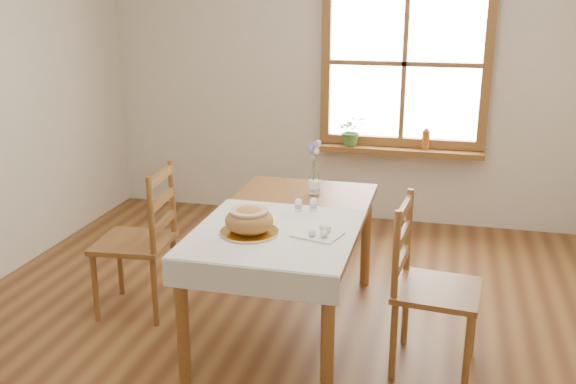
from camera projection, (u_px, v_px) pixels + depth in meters
name	position (u px, v px, depth m)	size (l,w,h in m)	color
ground	(276.00, 351.00, 3.82)	(5.00, 5.00, 0.00)	brown
room_walls	(274.00, 60.00, 3.31)	(4.60, 5.10, 2.65)	beige
window	(405.00, 64.00, 5.56)	(1.46, 0.08, 1.46)	brown
window_sill	(399.00, 151.00, 5.72)	(1.46, 0.20, 0.05)	brown
dining_table	(288.00, 229.00, 3.90)	(0.90, 1.60, 0.75)	brown
table_linen	(275.00, 232.00, 3.59)	(0.91, 0.99, 0.01)	silver
chair_left	(134.00, 240.00, 4.18)	(0.46, 0.49, 0.99)	brown
chair_right	(438.00, 288.00, 3.52)	(0.46, 0.48, 0.98)	brown
bread_plate	(249.00, 232.00, 3.55)	(0.31, 0.31, 0.02)	white
bread_loaf	(249.00, 218.00, 3.53)	(0.27, 0.27, 0.15)	#B37D3F
egg_napkin	(318.00, 234.00, 3.53)	(0.24, 0.20, 0.01)	silver
eggs	(318.00, 230.00, 3.52)	(0.19, 0.17, 0.04)	silver
salt_shaker	(298.00, 205.00, 3.91)	(0.04, 0.04, 0.08)	white
pepper_shaker	(314.00, 204.00, 3.91)	(0.05, 0.05, 0.09)	white
flower_vase	(315.00, 188.00, 4.26)	(0.08, 0.08, 0.09)	white
lavender_bouquet	(315.00, 162.00, 4.21)	(0.14, 0.14, 0.27)	#705DA6
potted_plant	(352.00, 134.00, 5.78)	(0.24, 0.27, 0.21)	#417830
amber_bottle	(426.00, 139.00, 5.63)	(0.07, 0.07, 0.19)	#9D581D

